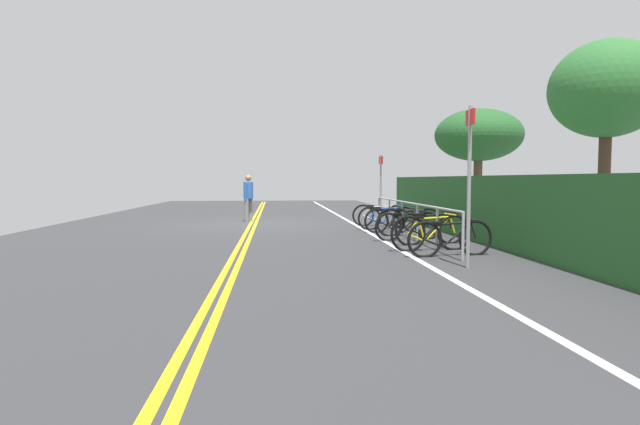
{
  "coord_description": "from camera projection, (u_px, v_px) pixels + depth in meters",
  "views": [
    {
      "loc": [
        16.71,
        0.69,
        1.4
      ],
      "look_at": [
        4.41,
        1.76,
        0.62
      ],
      "focal_mm": 29.1,
      "sensor_mm": 36.0,
      "label": 1
    }
  ],
  "objects": [
    {
      "name": "bicycle_5",
      "position": [
        431.0,
        228.0,
        11.23
      ],
      "size": [
        0.55,
        1.7,
        0.75
      ],
      "color": "black",
      "rests_on": "ground_plane"
    },
    {
      "name": "bike_lane_stripe_white",
      "position": [
        351.0,
        223.0,
        16.92
      ],
      "size": [
        32.41,
        0.12,
        0.0
      ],
      "primitive_type": "cube",
      "color": "white",
      "rests_on": "ground_plane"
    },
    {
      "name": "bicycle_6",
      "position": [
        431.0,
        233.0,
        10.24
      ],
      "size": [
        0.46,
        1.72,
        0.76
      ],
      "color": "black",
      "rests_on": "ground_plane"
    },
    {
      "name": "tree_mid",
      "position": [
        607.0,
        90.0,
        11.15
      ],
      "size": [
        2.4,
        2.4,
        4.39
      ],
      "color": "#473323",
      "rests_on": "ground_plane"
    },
    {
      "name": "bicycle_4",
      "position": [
        408.0,
        226.0,
        12.04
      ],
      "size": [
        0.54,
        1.67,
        0.7
      ],
      "color": "black",
      "rests_on": "ground_plane"
    },
    {
      "name": "bicycle_3",
      "position": [
        409.0,
        222.0,
        12.96
      ],
      "size": [
        0.46,
        1.7,
        0.74
      ],
      "color": "black",
      "rests_on": "ground_plane"
    },
    {
      "name": "ground_plane",
      "position": [
        253.0,
        224.0,
        16.64
      ],
      "size": [
        36.01,
        12.31,
        0.05
      ],
      "primitive_type": "cube",
      "color": "#353538"
    },
    {
      "name": "sign_post_far",
      "position": [
        469.0,
        172.0,
        8.15
      ],
      "size": [
        0.36,
        0.06,
        2.56
      ],
      "color": "gray",
      "rests_on": "ground_plane"
    },
    {
      "name": "centre_line_yellow_inner",
      "position": [
        251.0,
        223.0,
        16.63
      ],
      "size": [
        32.41,
        0.1,
        0.0
      ],
      "primitive_type": "cube",
      "color": "gold",
      "rests_on": "ground_plane"
    },
    {
      "name": "bike_rack",
      "position": [
        409.0,
        211.0,
        12.48
      ],
      "size": [
        7.25,
        0.05,
        0.87
      ],
      "color": "#9EA0A5",
      "rests_on": "ground_plane"
    },
    {
      "name": "tree_near_left",
      "position": [
        479.0,
        136.0,
        18.36
      ],
      "size": [
        3.07,
        3.07,
        3.9
      ],
      "color": "brown",
      "rests_on": "ground_plane"
    },
    {
      "name": "bicycle_2",
      "position": [
        395.0,
        220.0,
        13.8
      ],
      "size": [
        0.46,
        1.72,
        0.69
      ],
      "color": "black",
      "rests_on": "ground_plane"
    },
    {
      "name": "bicycle_7",
      "position": [
        450.0,
        238.0,
        9.49
      ],
      "size": [
        0.47,
        1.7,
        0.71
      ],
      "color": "black",
      "rests_on": "ground_plane"
    },
    {
      "name": "hedge_backdrop",
      "position": [
        510.0,
        210.0,
        11.14
      ],
      "size": [
        16.2,
        1.11,
        1.49
      ],
      "primitive_type": "cube",
      "color": "#235626",
      "rests_on": "ground_plane"
    },
    {
      "name": "pedestrian",
      "position": [
        248.0,
        195.0,
        17.29
      ],
      "size": [
        0.45,
        0.32,
        1.56
      ],
      "color": "slate",
      "rests_on": "ground_plane"
    },
    {
      "name": "bicycle_0",
      "position": [
        380.0,
        215.0,
        15.65
      ],
      "size": [
        0.67,
        1.61,
        0.7
      ],
      "color": "black",
      "rests_on": "ground_plane"
    },
    {
      "name": "sign_post_near",
      "position": [
        381.0,
        182.0,
        16.61
      ],
      "size": [
        0.36,
        0.07,
        2.2
      ],
      "color": "gray",
      "rests_on": "ground_plane"
    },
    {
      "name": "centre_line_yellow_outer",
      "position": [
        256.0,
        223.0,
        16.65
      ],
      "size": [
        32.41,
        0.1,
        0.0
      ],
      "primitive_type": "cube",
      "color": "gold",
      "rests_on": "ground_plane"
    },
    {
      "name": "bicycle_1",
      "position": [
        387.0,
        218.0,
        14.66
      ],
      "size": [
        0.46,
        1.69,
        0.7
      ],
      "color": "black",
      "rests_on": "ground_plane"
    }
  ]
}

